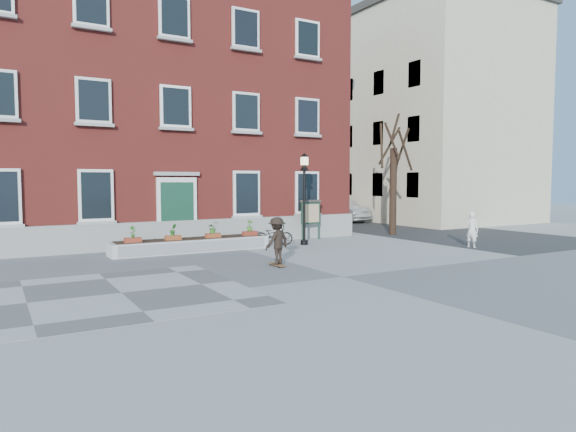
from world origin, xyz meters
TOP-DOWN VIEW (x-y plane):
  - ground at (0.00, 0.00)m, footprint 100.00×100.00m
  - checker_patch at (-6.00, 1.00)m, footprint 6.00×6.00m
  - bicycle at (1.75, 7.40)m, footprint 1.74×1.26m
  - parked_car at (11.67, 16.17)m, footprint 1.93×4.76m
  - bystander at (8.44, 2.54)m, footprint 0.47×0.61m
  - brick_building at (-2.00, 13.98)m, footprint 18.40×10.85m
  - planter_assembly at (-1.99, 7.18)m, footprint 6.20×1.12m
  - bare_tree at (9.01, 8.01)m, footprint 1.83×1.83m
  - side_street at (17.99, 19.78)m, footprint 15.20×36.00m
  - lamp_post at (2.93, 6.80)m, footprint 0.40×0.40m
  - notice_board at (4.15, 8.18)m, footprint 1.10×0.16m
  - skateboarder at (-0.77, 2.53)m, footprint 1.12×0.86m

SIDE VIEW (x-z plane):
  - ground at x=0.00m, z-range 0.00..0.00m
  - checker_patch at x=-6.00m, z-range 0.00..0.01m
  - planter_assembly at x=-1.99m, z-range -0.27..0.88m
  - bicycle at x=1.75m, z-range 0.00..0.87m
  - bystander at x=8.44m, z-range 0.00..1.49m
  - parked_car at x=11.67m, z-range 0.00..1.54m
  - skateboarder at x=-0.77m, z-range 0.03..1.63m
  - notice_board at x=4.15m, z-range 0.33..2.20m
  - lamp_post at x=2.93m, z-range 0.57..4.50m
  - bare_tree at x=9.01m, z-range -0.29..5.87m
  - brick_building at x=-2.00m, z-range 0.00..12.60m
  - side_street at x=17.99m, z-range -0.23..14.27m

